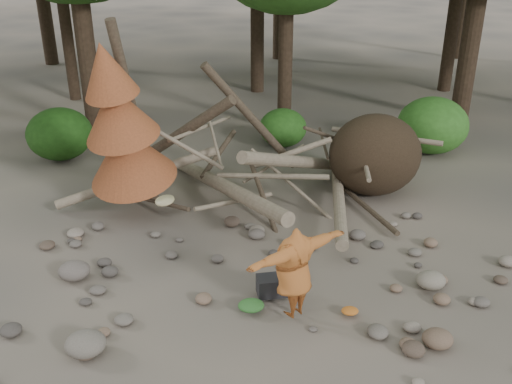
{
  "coord_description": "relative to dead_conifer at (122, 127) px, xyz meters",
  "views": [
    {
      "loc": [
        -1.11,
        -8.16,
        5.86
      ],
      "look_at": [
        -0.44,
        1.5,
        1.4
      ],
      "focal_mm": 40.0,
      "sensor_mm": 36.0,
      "label": 1
    }
  ],
  "objects": [
    {
      "name": "boulder_mid_left",
      "position": [
        -0.71,
        -2.42,
        -1.94
      ],
      "size": [
        0.57,
        0.52,
        0.34
      ],
      "primitive_type": "ellipsoid",
      "color": "#675E57",
      "rests_on": "ground"
    },
    {
      "name": "frisbee_thrower",
      "position": [
        3.15,
        -3.85,
        -1.23
      ],
      "size": [
        3.07,
        1.53,
        2.25
      ],
      "color": "#AF5E27",
      "rests_on": "ground"
    },
    {
      "name": "bush_right",
      "position": [
        8.12,
        3.63,
        -1.31
      ],
      "size": [
        2.0,
        2.0,
        1.6
      ],
      "primitive_type": "ellipsoid",
      "color": "#377925",
      "rests_on": "ground"
    },
    {
      "name": "bush_left",
      "position": [
        -2.38,
        3.83,
        -1.39
      ],
      "size": [
        1.8,
        1.8,
        1.44
      ],
      "primitive_type": "ellipsoid",
      "color": "#215015",
      "rests_on": "ground"
    },
    {
      "name": "ground",
      "position": [
        3.12,
        -3.37,
        -2.11
      ],
      "size": [
        120.0,
        120.0,
        0.0
      ],
      "primitive_type": "plane",
      "color": "#514C44",
      "rests_on": "ground"
    },
    {
      "name": "dead_conifer",
      "position": [
        0.0,
        0.0,
        0.0
      ],
      "size": [
        2.06,
        2.16,
        4.35
      ],
      "color": "#4C3F30",
      "rests_on": "ground"
    },
    {
      "name": "cloth_orange",
      "position": [
        4.11,
        -3.89,
        -2.06
      ],
      "size": [
        0.29,
        0.24,
        0.1
      ],
      "primitive_type": "ellipsoid",
      "color": "#BD6420",
      "rests_on": "ground"
    },
    {
      "name": "deadfall_pile",
      "position": [
        5.13,
        0.87,
        -1.16
      ],
      "size": [
        8.55,
        5.24,
        3.3
      ],
      "color": "#332619",
      "rests_on": "ground"
    },
    {
      "name": "cloth_green",
      "position": [
        2.47,
        -3.67,
        -2.03
      ],
      "size": [
        0.45,
        0.37,
        0.17
      ],
      "primitive_type": "ellipsoid",
      "color": "#2C6528",
      "rests_on": "ground"
    },
    {
      "name": "boulder_mid_right",
      "position": [
        5.73,
        -3.17,
        -1.95
      ],
      "size": [
        0.52,
        0.47,
        0.31
      ],
      "primitive_type": "ellipsoid",
      "color": "gray",
      "rests_on": "ground"
    },
    {
      "name": "bush_mid",
      "position": [
        3.92,
        4.43,
        -1.55
      ],
      "size": [
        1.4,
        1.4,
        1.12
      ],
      "primitive_type": "ellipsoid",
      "color": "#2C661D",
      "rests_on": "ground"
    },
    {
      "name": "boulder_front_right",
      "position": [
        5.28,
        -4.73,
        -1.97
      ],
      "size": [
        0.48,
        0.43,
        0.29
      ],
      "primitive_type": "ellipsoid",
      "color": "brown",
      "rests_on": "ground"
    },
    {
      "name": "backpack",
      "position": [
        2.86,
        -3.25,
        -1.94
      ],
      "size": [
        0.55,
        0.4,
        0.34
      ],
      "primitive_type": "cube",
      "rotation": [
        0.0,
        0.0,
        0.11
      ],
      "color": "black",
      "rests_on": "ground"
    },
    {
      "name": "boulder_front_left",
      "position": [
        -0.08,
        -4.53,
        -1.92
      ],
      "size": [
        0.62,
        0.56,
        0.37
      ],
      "primitive_type": "ellipsoid",
      "color": "slate",
      "rests_on": "ground"
    }
  ]
}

